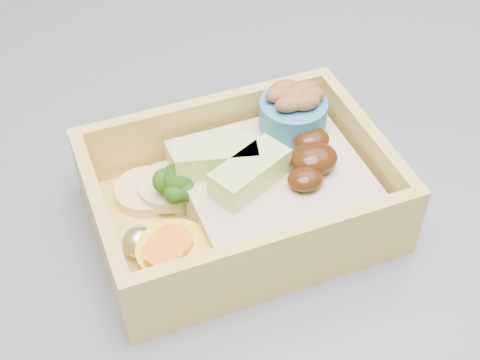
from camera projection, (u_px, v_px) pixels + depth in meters
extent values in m
cube|color=#37383C|center=(322.00, 103.00, 0.52)|extent=(1.24, 0.84, 0.04)
cube|color=#D9B759|center=(240.00, 214.00, 0.41)|extent=(0.18, 0.14, 0.01)
cube|color=#D9B759|center=(207.00, 126.00, 0.43)|extent=(0.17, 0.02, 0.04)
cube|color=#D9B759|center=(280.00, 259.00, 0.35)|extent=(0.17, 0.02, 0.04)
cube|color=#D9B759|center=(364.00, 151.00, 0.41)|extent=(0.02, 0.11, 0.04)
cube|color=#D9B759|center=(102.00, 225.00, 0.37)|extent=(0.02, 0.11, 0.04)
cube|color=tan|center=(272.00, 185.00, 0.40)|extent=(0.11, 0.10, 0.03)
ellipsoid|color=#371A08|center=(314.00, 159.00, 0.39)|extent=(0.03, 0.03, 0.02)
ellipsoid|color=#371A08|center=(311.00, 140.00, 0.40)|extent=(0.02, 0.02, 0.01)
ellipsoid|color=#371A08|center=(306.00, 179.00, 0.38)|extent=(0.02, 0.02, 0.01)
cube|color=#C4E678|center=(250.00, 173.00, 0.38)|extent=(0.05, 0.04, 0.02)
cube|color=#C4E678|center=(216.00, 157.00, 0.39)|extent=(0.05, 0.03, 0.02)
cylinder|color=#77B461|center=(180.00, 201.00, 0.40)|extent=(0.01, 0.01, 0.02)
sphere|color=#225012|center=(178.00, 181.00, 0.39)|extent=(0.02, 0.02, 0.02)
sphere|color=#225012|center=(189.00, 176.00, 0.39)|extent=(0.02, 0.02, 0.02)
sphere|color=#225012|center=(165.00, 181.00, 0.39)|extent=(0.02, 0.02, 0.02)
sphere|color=#225012|center=(187.00, 191.00, 0.39)|extent=(0.01, 0.01, 0.01)
sphere|color=#225012|center=(175.00, 193.00, 0.39)|extent=(0.01, 0.01, 0.01)
sphere|color=#225012|center=(174.00, 175.00, 0.40)|extent=(0.01, 0.01, 0.01)
cylinder|color=yellow|center=(175.00, 259.00, 0.37)|extent=(0.04, 0.04, 0.02)
cylinder|color=orange|center=(172.00, 241.00, 0.36)|extent=(0.02, 0.02, 0.00)
cylinder|color=orange|center=(164.00, 252.00, 0.35)|extent=(0.02, 0.02, 0.00)
cylinder|color=#DAB87D|center=(146.00, 191.00, 0.41)|extent=(0.04, 0.04, 0.01)
cylinder|color=#DAB87D|center=(169.00, 187.00, 0.41)|extent=(0.04, 0.04, 0.01)
ellipsoid|color=silver|center=(188.00, 165.00, 0.42)|extent=(0.02, 0.02, 0.02)
ellipsoid|color=silver|center=(139.00, 242.00, 0.38)|extent=(0.02, 0.02, 0.02)
cylinder|color=teal|center=(293.00, 115.00, 0.41)|extent=(0.04, 0.04, 0.02)
ellipsoid|color=brown|center=(294.00, 96.00, 0.40)|extent=(0.02, 0.01, 0.01)
ellipsoid|color=brown|center=(304.00, 89.00, 0.41)|extent=(0.02, 0.01, 0.01)
ellipsoid|color=brown|center=(280.00, 94.00, 0.40)|extent=(0.02, 0.01, 0.01)
ellipsoid|color=brown|center=(306.00, 102.00, 0.40)|extent=(0.02, 0.01, 0.01)
ellipsoid|color=brown|center=(290.00, 104.00, 0.40)|extent=(0.02, 0.01, 0.01)
ellipsoid|color=brown|center=(311.00, 95.00, 0.40)|extent=(0.02, 0.01, 0.01)
ellipsoid|color=brown|center=(285.00, 88.00, 0.41)|extent=(0.02, 0.01, 0.01)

